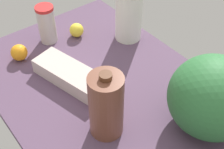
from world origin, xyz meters
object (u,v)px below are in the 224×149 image
Objects in this scene: egg_carton at (70,75)px; lemon_beside_bowl at (77,30)px; milk_jug at (129,15)px; orange_near_front at (19,53)px; chocolate_milk_jug at (106,105)px; tumbler_cup at (47,24)px; watermelon at (212,97)px.

egg_carton is 30.04cm from lemon_beside_bowl.
milk_jug is 50.06cm from orange_near_front.
chocolate_milk_jug is at bearing -20.48° from egg_carton.
lemon_beside_bowl is (-51.26, 21.46, -8.95)cm from chocolate_milk_jug.
egg_carton is at bearing 21.79° from orange_near_front.
tumbler_cup is at bearing -123.86° from milk_jug.
orange_near_front is (-16.23, -46.61, -8.39)cm from milk_jug.
milk_jug reaches higher than lemon_beside_bowl.
lemon_beside_bowl is at bearing 88.04° from orange_near_front.
watermelon is 4.46× the size of lemon_beside_bowl.
egg_carton is (28.73, -6.52, -5.73)cm from tumbler_cup.
watermelon is 54.06cm from egg_carton.
milk_jug is 53.64cm from chocolate_milk_jug.
watermelon is at bearing 26.20° from orange_near_front.
tumbler_cup is 36.52cm from milk_jug.
egg_carton is 1.23× the size of milk_jug.
milk_jug is at bearing 88.74° from egg_carton.
lemon_beside_bowl is at bearing -174.50° from watermelon.
watermelon is at bearing 5.50° from lemon_beside_bowl.
milk_jug is (-8.45, 36.74, 8.78)cm from egg_carton.
watermelon is at bearing 55.95° from chocolate_milk_jug.
tumbler_cup is 57.18cm from chocolate_milk_jug.
orange_near_front is at bearing -76.13° from tumbler_cup.
milk_jug reaches higher than egg_carton.
lemon_beside_bowl is (0.97, 28.31, -0.27)cm from orange_near_front.
egg_carton is 29.16cm from chocolate_milk_jug.
chocolate_milk_jug reaches higher than egg_carton.
orange_near_front is (4.05, -16.39, -5.34)cm from tumbler_cup.
egg_carton is at bearing -151.60° from watermelon.
orange_near_front is at bearing -172.43° from egg_carton.
watermelon is 1.64× the size of tumbler_cup.
chocolate_milk_jug is (36.01, -39.76, 0.29)cm from milk_jug.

